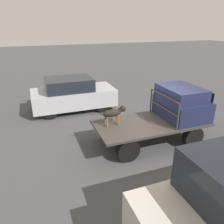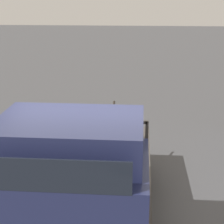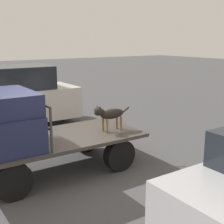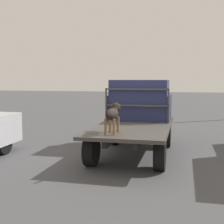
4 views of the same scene
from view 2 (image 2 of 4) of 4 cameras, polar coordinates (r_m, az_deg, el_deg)
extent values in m
plane|color=#474749|center=(6.06, -3.73, -15.72)|extent=(80.00, 80.00, 0.00)
cylinder|color=black|center=(6.92, 4.29, -7.73)|extent=(0.76, 0.24, 0.76)
cylinder|color=black|center=(7.10, -8.69, -7.22)|extent=(0.76, 0.24, 0.76)
cube|color=black|center=(5.70, -0.49, -10.43)|extent=(3.71, 0.10, 0.18)
cube|color=black|center=(5.79, -7.17, -10.10)|extent=(3.71, 0.10, 0.18)
cube|color=#3D3833|center=(5.68, -3.88, -9.11)|extent=(4.04, 1.90, 0.08)
cube|color=#1E2347|center=(4.40, -6.42, -11.54)|extent=(1.44, 1.78, 0.73)
cube|color=#1E2347|center=(4.25, -6.41, -3.87)|extent=(1.22, 1.64, 0.45)
cube|color=black|center=(3.55, -8.90, -9.60)|extent=(0.02, 1.46, 0.34)
cube|color=#3D3833|center=(4.99, 5.22, -6.51)|extent=(0.04, 0.04, 0.95)
cube|color=#3D3833|center=(5.26, -14.22, -5.70)|extent=(0.04, 0.04, 0.95)
cube|color=#3D3833|center=(4.89, -4.90, -1.31)|extent=(0.04, 1.74, 0.04)
cube|color=#3D3833|center=(5.05, -4.77, -6.18)|extent=(0.04, 1.74, 0.04)
cylinder|color=brown|center=(6.64, 0.66, -3.03)|extent=(0.06, 0.06, 0.35)
cylinder|color=brown|center=(6.66, -0.95, -2.98)|extent=(0.06, 0.06, 0.35)
cylinder|color=brown|center=(7.03, 0.90, -1.87)|extent=(0.06, 0.06, 0.35)
cylinder|color=brown|center=(7.04, -0.62, -1.83)|extent=(0.06, 0.06, 0.35)
ellipsoid|color=black|center=(6.76, 0.00, -0.35)|extent=(0.66, 0.25, 0.25)
sphere|color=brown|center=(6.60, -0.13, -1.19)|extent=(0.11, 0.11, 0.11)
cylinder|color=black|center=(6.47, -0.21, -0.52)|extent=(0.18, 0.14, 0.17)
sphere|color=black|center=(6.35, -0.30, -0.45)|extent=(0.22, 0.22, 0.22)
cone|color=brown|center=(6.27, -0.37, -0.85)|extent=(0.12, 0.12, 0.12)
cone|color=black|center=(6.33, 0.25, 0.36)|extent=(0.06, 0.08, 0.10)
cone|color=black|center=(6.34, -0.83, 0.39)|extent=(0.06, 0.08, 0.10)
cylinder|color=black|center=(7.12, 0.25, 0.76)|extent=(0.28, 0.04, 0.19)
camera|label=1|loc=(11.25, -35.50, 18.34)|focal=35.00mm
camera|label=3|loc=(6.09, 72.73, 2.70)|focal=50.00mm
camera|label=4|loc=(13.33, -4.44, 11.72)|focal=50.00mm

